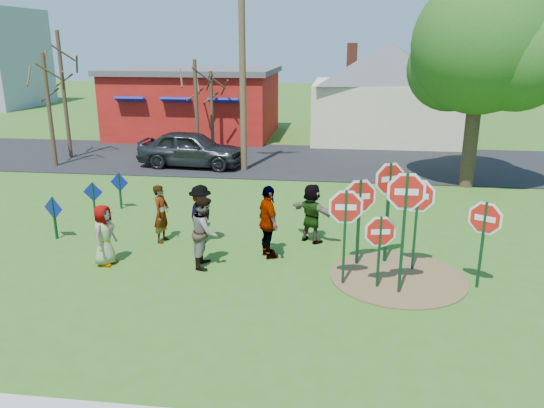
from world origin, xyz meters
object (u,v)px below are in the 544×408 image
Objects in this scene: stop_sign_a at (345,216)px; suv at (191,149)px; stop_sign_b at (389,188)px; utility_pole at (242,62)px; person_a at (104,235)px; stop_sign_c at (405,206)px; leafy_tree at (484,53)px; stop_sign_d at (417,203)px; person_b at (161,214)px.

stop_sign_a is 13.01m from suv.
stop_sign_b is 11.08m from utility_pole.
stop_sign_a is 1.54× the size of person_a.
stop_sign_a is 0.82× the size of stop_sign_c.
leafy_tree is (4.85, 9.34, 3.33)m from stop_sign_a.
person_a is at bearing -172.86° from stop_sign_d.
utility_pole reaches higher than person_a.
person_a is 14.60m from leafy_tree.
stop_sign_b is at bearing -89.16° from person_b.
stop_sign_b is 1.68× the size of person_b.
utility_pole is (-5.30, 9.37, 2.61)m from stop_sign_b.
stop_sign_d is 11.78m from utility_pole.
person_b is at bearing 145.19° from stop_sign_b.
stop_sign_b is 0.31× the size of utility_pole.
utility_pole is (2.42, -0.35, 3.74)m from suv.
utility_pole is (-5.95, 9.76, 2.86)m from stop_sign_d.
leafy_tree is at bearing -41.98° from person_a.
stop_sign_b is 7.12m from person_a.
stop_sign_d is 6.84m from person_b.
stop_sign_c is 0.38× the size of leafy_tree.
stop_sign_c is 1.87× the size of person_a.
leafy_tree reaches higher than suv.
person_b is at bearing -143.75° from leafy_tree.
suv reaches higher than person_a.
stop_sign_c is at bearing -63.63° from utility_pole.
person_b is at bearing -94.94° from utility_pole.
stop_sign_a reaches higher than person_a.
person_a is at bearing -98.99° from utility_pole.
stop_sign_d is at bearing -110.80° from leafy_tree.
utility_pole is at bearing 123.78° from stop_sign_d.
stop_sign_a is at bearing -144.88° from suv.
person_b is at bearing 173.17° from stop_sign_d.
stop_sign_d is at bearing 27.17° from stop_sign_a.
stop_sign_b reaches higher than stop_sign_a.
person_a is (-7.59, -0.63, -0.94)m from stop_sign_d.
person_b is 12.91m from leafy_tree.
leafy_tree is (3.61, 9.65, 2.94)m from stop_sign_c.
leafy_tree reaches higher than stop_sign_d.
utility_pole is (-4.26, 10.78, 2.92)m from stop_sign_a.
stop_sign_b is 1.76× the size of person_a.
stop_sign_d is at bearing -58.64° from utility_pole.
stop_sign_a reaches higher than person_b.
stop_sign_c is 7.29m from person_a.
suv is (-7.72, 9.72, -1.13)m from stop_sign_b.
person_b is at bearing -19.26° from person_a.
stop_sign_a is 0.51× the size of suv.
leafy_tree is at bearing -8.99° from utility_pole.
stop_sign_d is 0.52× the size of suv.
stop_sign_a is at bearing -68.46° from utility_pole.
stop_sign_a is 0.28× the size of utility_pole.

